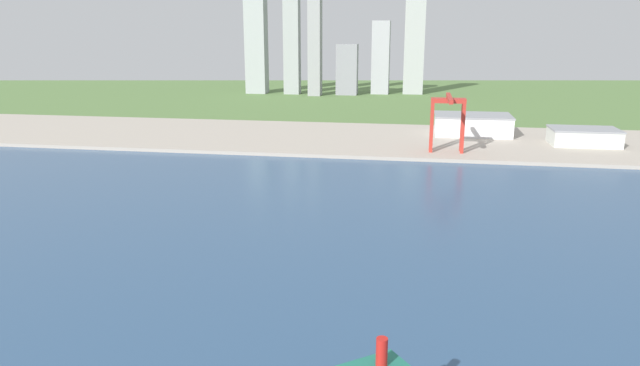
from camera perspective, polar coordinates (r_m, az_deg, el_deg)
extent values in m
plane|color=#55773E|center=(264.43, 1.62, -3.20)|extent=(2400.00, 2400.00, 0.00)
cube|color=#2D4C70|center=(208.83, -0.74, -8.17)|extent=(840.00, 360.00, 0.15)
cube|color=#AAA091|center=(447.80, 5.08, 4.34)|extent=(840.00, 140.00, 2.50)
cylinder|color=red|center=(117.59, 6.11, -16.23)|extent=(2.31, 2.31, 5.81)
cube|color=#B72D23|center=(394.58, 10.96, 5.37)|extent=(2.20, 2.20, 33.21)
cube|color=#B72D23|center=(395.57, 13.92, 5.22)|extent=(2.20, 2.20, 33.21)
cube|color=#B72D23|center=(402.48, 10.94, 5.55)|extent=(2.20, 2.20, 33.21)
cube|color=#B72D23|center=(403.46, 13.85, 5.41)|extent=(2.20, 2.20, 33.21)
cube|color=#B72D23|center=(396.49, 12.56, 7.96)|extent=(22.79, 10.00, 2.80)
cube|color=#B72D23|center=(384.47, 12.66, 8.17)|extent=(2.60, 47.20, 2.60)
cube|color=white|center=(474.34, 14.79, 5.54)|extent=(57.95, 39.47, 14.53)
cube|color=gray|center=(473.22, 14.85, 6.48)|extent=(59.11, 40.26, 1.20)
cube|color=silver|center=(456.35, 24.57, 4.11)|extent=(45.70, 30.17, 10.84)
cube|color=gray|center=(455.42, 24.65, 4.86)|extent=(46.61, 30.77, 1.20)
cube|color=#9AA0A2|center=(802.06, -6.31, 13.72)|extent=(27.26, 22.08, 137.81)
cube|color=#959A9B|center=(788.55, -2.79, 13.77)|extent=(20.53, 16.77, 137.71)
cube|color=gray|center=(767.51, -0.50, 14.35)|extent=(16.09, 19.63, 153.58)
cube|color=gray|center=(777.81, 2.68, 11.11)|extent=(27.70, 18.29, 65.99)
cube|color=#A1A1AA|center=(796.50, 6.02, 12.20)|extent=(23.26, 25.69, 95.62)
cube|color=#A0A3A4|center=(798.68, 9.30, 13.09)|extent=(26.31, 20.56, 123.29)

